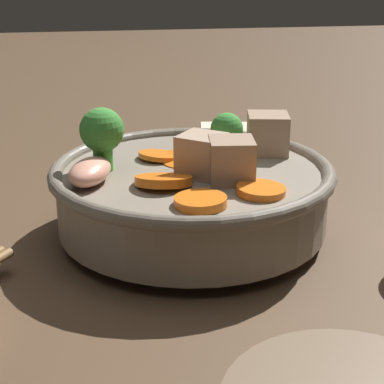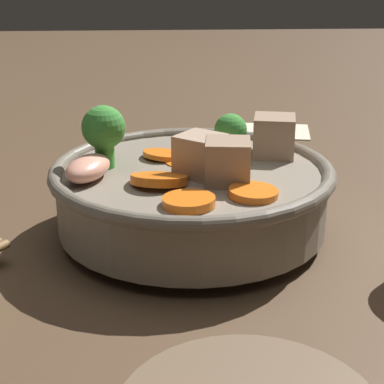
{
  "view_description": "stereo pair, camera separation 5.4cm",
  "coord_description": "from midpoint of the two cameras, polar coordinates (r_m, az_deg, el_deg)",
  "views": [
    {
      "loc": [
        0.08,
        0.5,
        0.23
      ],
      "look_at": [
        0.0,
        0.0,
        0.04
      ],
      "focal_mm": 60.0,
      "sensor_mm": 36.0,
      "label": 1
    },
    {
      "loc": [
        0.03,
        0.51,
        0.23
      ],
      "look_at": [
        0.0,
        0.0,
        0.04
      ],
      "focal_mm": 60.0,
      "sensor_mm": 36.0,
      "label": 2
    }
  ],
  "objects": [
    {
      "name": "napkin",
      "position": [
        0.88,
        8.55,
        5.4
      ],
      "size": [
        0.12,
        0.09,
        0.0
      ],
      "color": "beige",
      "rests_on": "ground_plane"
    },
    {
      "name": "ground_plane",
      "position": [
        0.56,
        2.79,
        -3.83
      ],
      "size": [
        3.0,
        3.0,
        0.0
      ],
      "primitive_type": "plane",
      "color": "#4C3826"
    },
    {
      "name": "stirfry_bowl",
      "position": [
        0.54,
        2.85,
        0.23
      ],
      "size": [
        0.24,
        0.24,
        0.11
      ],
      "color": "slate",
      "rests_on": "ground_plane"
    }
  ]
}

